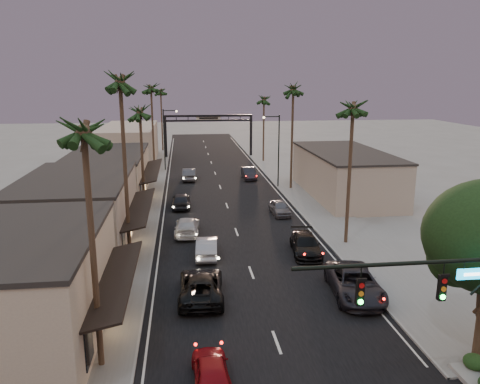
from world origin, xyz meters
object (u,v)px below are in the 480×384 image
object	(u,v)px
arch	(209,125)
oncoming_silver	(207,247)
streetlight_right	(277,145)
curbside_near	(355,283)
streetlight_left	(166,135)
palm_far	(161,89)
palm_lc	(140,108)
curbside_black	(306,245)
oncoming_red	(211,371)
palm_ld	(151,85)
palm_rc	(264,97)
traffic_signal	(458,298)
palm_rb	(293,86)
palm_ra	(353,102)
palm_la	(83,122)
oncoming_pickup	(201,286)
palm_lb	(120,76)

from	to	relation	value
arch	oncoming_silver	world-z (taller)	arch
streetlight_right	curbside_near	world-z (taller)	streetlight_right
streetlight_left	palm_far	world-z (taller)	palm_far
palm_lc	oncoming_silver	size ratio (longest dim) A/B	2.72
curbside_black	oncoming_red	bearing A→B (deg)	-112.30
palm_ld	palm_rc	bearing A→B (deg)	27.62
traffic_signal	streetlight_left	size ratio (longest dim) A/B	0.95
palm_ld	curbside_near	bearing A→B (deg)	-70.25
palm_rb	palm_rc	size ratio (longest dim) A/B	1.16
streetlight_right	palm_far	size ratio (longest dim) A/B	0.68
palm_ra	palm_rc	distance (m)	40.01
palm_lc	streetlight_right	bearing A→B (deg)	30.11
palm_ld	palm_lc	bearing A→B (deg)	-90.00
arch	palm_la	distance (m)	61.88
palm_far	oncoming_pickup	distance (m)	63.52
traffic_signal	streetlight_right	world-z (taller)	streetlight_right
palm_lc	oncoming_silver	xyz separation A→B (m)	(5.67, -13.50, -9.73)
curbside_black	arch	bearing A→B (deg)	101.94
oncoming_red	palm_ra	bearing A→B (deg)	-127.45
streetlight_left	oncoming_pickup	size ratio (longest dim) A/B	1.56
palm_la	palm_far	world-z (taller)	same
palm_lb	oncoming_silver	bearing A→B (deg)	5.03
streetlight_left	curbside_black	xyz separation A→B (m)	(11.62, -35.91, -4.58)
oncoming_silver	curbside_near	bearing A→B (deg)	142.11
palm_lb	curbside_black	world-z (taller)	palm_lb
palm_ld	palm_lb	bearing A→B (deg)	-90.00
traffic_signal	arch	xyz separation A→B (m)	(-5.69, 66.00, 0.45)
streetlight_right	palm_la	size ratio (longest dim) A/B	0.68
palm_rc	arch	bearing A→B (deg)	145.11
palm_la	curbside_black	distance (m)	21.51
palm_lc	curbside_black	size ratio (longest dim) A/B	2.37
palm_rc	palm_far	xyz separation A→B (m)	(-16.90, 14.00, 0.97)
traffic_signal	streetlight_left	distance (m)	55.45
streetlight_left	palm_rc	size ratio (longest dim) A/B	0.74
palm_la	oncoming_red	size ratio (longest dim) A/B	3.29
streetlight_left	palm_ra	size ratio (longest dim) A/B	0.68
traffic_signal	oncoming_pickup	bearing A→B (deg)	128.91
palm_ld	curbside_black	xyz separation A→B (m)	(13.30, -32.91, -11.67)
palm_lc	oncoming_pickup	xyz separation A→B (m)	(4.96, -20.45, -9.67)
curbside_near	traffic_signal	bearing A→B (deg)	-85.37
palm_rc	oncoming_pickup	world-z (taller)	palm_rc
palm_la	curbside_black	world-z (taller)	palm_la
palm_lb	oncoming_silver	size ratio (longest dim) A/B	3.39
streetlight_right	streetlight_left	world-z (taller)	same
streetlight_right	palm_far	xyz separation A→B (m)	(-15.22, 33.00, 6.11)
palm_la	curbside_black	xyz separation A→B (m)	(13.30, 13.09, -10.70)
palm_la	palm_ld	world-z (taller)	palm_ld
streetlight_left	curbside_black	size ratio (longest dim) A/B	1.75
palm_la	palm_far	distance (m)	69.00
palm_far	curbside_black	size ratio (longest dim) A/B	2.56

